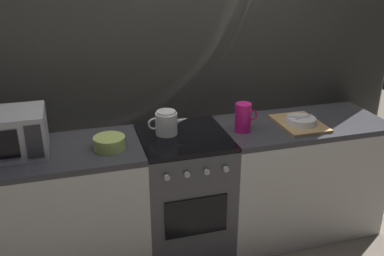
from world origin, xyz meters
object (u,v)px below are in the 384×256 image
at_px(mixing_bowl, 109,143).
at_px(pitcher, 243,117).
at_px(microwave, 7,134).
at_px(stove_unit, 184,193).
at_px(kettle, 167,123).
at_px(dish_pile, 300,122).

xyz_separation_m(mixing_bowl, pitcher, (0.91, 0.03, 0.06)).
bearing_deg(microwave, stove_unit, -1.79).
height_order(stove_unit, kettle, kettle).
distance_m(mixing_bowl, pitcher, 0.92).
relative_size(stove_unit, microwave, 1.96).
height_order(stove_unit, dish_pile, dish_pile).
height_order(kettle, mixing_bowl, kettle).
bearing_deg(microwave, pitcher, -2.51).
bearing_deg(pitcher, dish_pile, -2.24).
xyz_separation_m(microwave, pitcher, (1.51, -0.07, -0.03)).
height_order(microwave, dish_pile, microwave).
distance_m(kettle, pitcher, 0.53).
height_order(mixing_bowl, pitcher, pitcher).
height_order(microwave, pitcher, microwave).
distance_m(microwave, pitcher, 1.52).
bearing_deg(stove_unit, mixing_bowl, -172.97).
height_order(stove_unit, mixing_bowl, mixing_bowl).
relative_size(microwave, kettle, 1.62).
bearing_deg(microwave, kettle, 1.79).
bearing_deg(kettle, dish_pile, -6.89).
bearing_deg(dish_pile, stove_unit, 176.69).
height_order(kettle, pitcher, pitcher).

